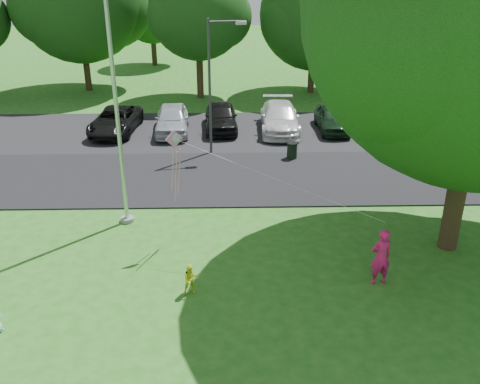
{
  "coord_description": "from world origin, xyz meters",
  "views": [
    {
      "loc": [
        0.24,
        -12.55,
        9.16
      ],
      "look_at": [
        0.63,
        4.0,
        1.6
      ],
      "focal_mm": 40.0,
      "sensor_mm": 36.0,
      "label": 1
    }
  ],
  "objects_px": {
    "street_lamp": "(215,75)",
    "child_yellow": "(191,279)",
    "trash_can": "(292,151)",
    "woman": "(381,257)",
    "flagpole": "(117,112)",
    "kite": "(180,154)"
  },
  "relations": [
    {
      "from": "street_lamp",
      "to": "kite",
      "type": "xyz_separation_m",
      "value": [
        -0.93,
        -8.91,
        -0.53
      ]
    },
    {
      "from": "woman",
      "to": "child_yellow",
      "type": "xyz_separation_m",
      "value": [
        -5.58,
        -0.4,
        -0.43
      ]
    },
    {
      "from": "street_lamp",
      "to": "kite",
      "type": "distance_m",
      "value": 8.98
    },
    {
      "from": "street_lamp",
      "to": "trash_can",
      "type": "bearing_deg",
      "value": -23.6
    },
    {
      "from": "child_yellow",
      "to": "trash_can",
      "type": "bearing_deg",
      "value": 50.95
    },
    {
      "from": "flagpole",
      "to": "kite",
      "type": "distance_m",
      "value": 2.97
    },
    {
      "from": "flagpole",
      "to": "woman",
      "type": "bearing_deg",
      "value": -26.92
    },
    {
      "from": "flagpole",
      "to": "street_lamp",
      "type": "height_order",
      "value": "flagpole"
    },
    {
      "from": "street_lamp",
      "to": "child_yellow",
      "type": "height_order",
      "value": "street_lamp"
    },
    {
      "from": "flagpole",
      "to": "trash_can",
      "type": "relative_size",
      "value": 12.26
    },
    {
      "from": "flagpole",
      "to": "street_lamp",
      "type": "bearing_deg",
      "value": 66.2
    },
    {
      "from": "street_lamp",
      "to": "child_yellow",
      "type": "distance_m",
      "value": 12.2
    },
    {
      "from": "flagpole",
      "to": "street_lamp",
      "type": "distance_m",
      "value": 7.83
    },
    {
      "from": "kite",
      "to": "woman",
      "type": "bearing_deg",
      "value": -45.95
    },
    {
      "from": "child_yellow",
      "to": "woman",
      "type": "bearing_deg",
      "value": -13.91
    },
    {
      "from": "flagpole",
      "to": "child_yellow",
      "type": "height_order",
      "value": "flagpole"
    },
    {
      "from": "trash_can",
      "to": "woman",
      "type": "distance_m",
      "value": 10.51
    },
    {
      "from": "trash_can",
      "to": "flagpole",
      "type": "bearing_deg",
      "value": -137.35
    },
    {
      "from": "woman",
      "to": "kite",
      "type": "relative_size",
      "value": 0.28
    },
    {
      "from": "flagpole",
      "to": "woman",
      "type": "height_order",
      "value": "flagpole"
    },
    {
      "from": "street_lamp",
      "to": "woman",
      "type": "bearing_deg",
      "value": -75.33
    },
    {
      "from": "trash_can",
      "to": "woman",
      "type": "height_order",
      "value": "woman"
    }
  ]
}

